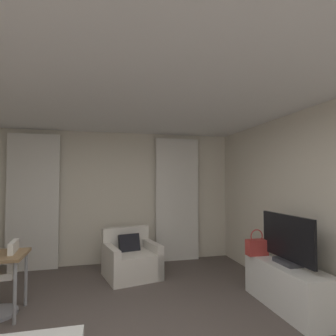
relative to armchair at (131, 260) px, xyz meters
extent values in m
cube|color=beige|center=(-0.34, 0.88, 1.03)|extent=(5.12, 0.06, 2.60)
cube|color=white|center=(-0.34, -2.15, 2.36)|extent=(5.12, 6.12, 0.06)
cube|color=silver|center=(-1.72, 0.75, 0.98)|extent=(0.90, 0.06, 2.50)
cube|color=silver|center=(1.03, 0.75, 0.98)|extent=(0.90, 0.06, 2.50)
cube|color=silver|center=(0.01, -0.04, -0.06)|extent=(1.00, 0.98, 0.42)
cube|color=silver|center=(-0.07, 0.29, 0.33)|extent=(0.85, 0.33, 0.38)
cube|color=silver|center=(0.36, 0.05, 0.01)|extent=(0.30, 0.82, 0.56)
cube|color=silver|center=(-0.34, -0.12, 0.01)|extent=(0.30, 0.82, 0.56)
cube|color=black|center=(-0.02, 0.08, 0.24)|extent=(0.40, 0.28, 0.37)
cylinder|color=#99999E|center=(-1.45, -0.78, 0.08)|extent=(0.04, 0.04, 0.70)
cylinder|color=#99999E|center=(-1.45, -1.26, 0.08)|extent=(0.04, 0.04, 0.70)
cube|color=silver|center=(-1.56, -0.97, 0.44)|extent=(0.09, 0.36, 0.34)
cube|color=white|center=(1.83, -1.65, 0.01)|extent=(0.46, 1.30, 0.56)
cube|color=#333338|center=(1.83, -1.67, 0.32)|extent=(0.20, 0.36, 0.06)
cube|color=black|center=(1.83, -1.67, 0.63)|extent=(0.04, 0.99, 0.57)
cube|color=#B73833|center=(1.69, -1.18, 0.40)|extent=(0.30, 0.14, 0.22)
torus|color=#B73833|center=(1.69, -1.18, 0.56)|extent=(0.20, 0.02, 0.20)
camera|label=1|loc=(-0.51, -4.82, 1.37)|focal=29.75mm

